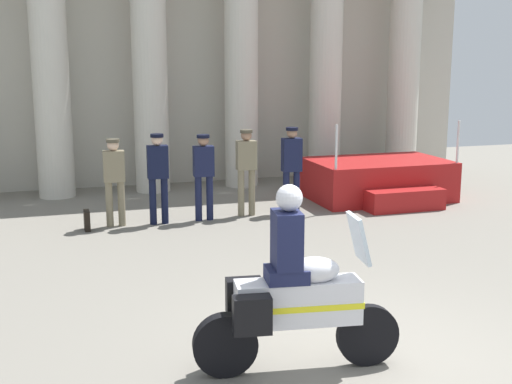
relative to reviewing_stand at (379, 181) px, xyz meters
The scene contains 10 objects.
ground_plane 8.03m from the reviewing_stand, 118.52° to the right, with size 28.00×28.00×0.00m, color gray.
colonnade_backdrop 5.47m from the reviewing_stand, 140.00° to the left, with size 14.58×1.64×6.77m.
reviewing_stand is the anchor object (origin of this frame).
officer_in_row_0 5.81m from the reviewing_stand, behind, with size 0.39×0.24×1.62m.
officer_in_row_1 5.04m from the reviewing_stand, behind, with size 0.39×0.24×1.69m.
officer_in_row_2 4.18m from the reviewing_stand, behind, with size 0.39×0.24×1.64m.
officer_in_row_3 3.31m from the reviewing_stand, 169.44° to the right, with size 0.39×0.24×1.69m.
officer_in_row_4 2.43m from the reviewing_stand, 164.99° to the right, with size 0.39×0.24×1.71m.
motorcycle_with_rider 8.51m from the reviewing_stand, 123.44° to the right, with size 2.09×0.74×1.90m.
briefcase_on_ground 6.33m from the reviewing_stand, behind, with size 0.10×0.32×0.36m, color black.
Camera 1 is at (-3.05, -5.90, 3.10)m, focal length 47.19 mm.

